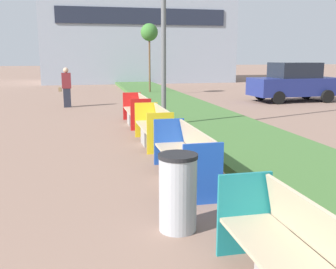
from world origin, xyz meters
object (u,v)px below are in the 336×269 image
Objects in this scene: bench_blue_frame at (185,160)px; bench_red_frame at (137,113)px; bench_yellow_frame at (154,130)px; sapling_tree_far at (149,33)px; litter_bin at (178,192)px; parked_car_distant at (294,82)px; pedestrian_walking at (66,87)px.

bench_blue_frame and bench_red_frame have the same top height.
bench_yellow_frame is 12.85m from sapling_tree_far.
parked_car_distant is (8.90, 12.69, 0.41)m from litter_bin.
bench_blue_frame is 11.16m from pedestrian_walking.
sapling_tree_far is at bearing 81.27° from litter_bin.
bench_blue_frame is 5.98m from bench_red_frame.
bench_red_frame is at bearing -153.01° from parked_car_distant.
parked_car_distant reaches higher than litter_bin.
bench_yellow_frame is 0.51× the size of sapling_tree_far.
sapling_tree_far is at bearing 82.43° from bench_blue_frame.
parked_car_distant reaches higher than pedestrian_walking.
bench_blue_frame is at bearing -97.57° from sapling_tree_far.
sapling_tree_far is at bearing 80.59° from bench_yellow_frame.
bench_blue_frame is 1.18× the size of bench_yellow_frame.
bench_red_frame is at bearing -64.58° from pedestrian_walking.
parked_car_distant reaches higher than bench_yellow_frame.
pedestrian_walking is at bearing -134.75° from sapling_tree_far.
sapling_tree_far is (2.65, 17.22, 2.87)m from litter_bin.
parked_car_distant reaches higher than bench_blue_frame.
litter_bin is 0.23× the size of parked_car_distant.
bench_yellow_frame is at bearing -90.03° from bench_red_frame.
bench_yellow_frame is 8.26m from pedestrian_walking.
parked_car_distant is (8.30, 4.81, 0.54)m from bench_red_frame.
litter_bin is at bearing -82.29° from pedestrian_walking.
bench_red_frame is at bearing -102.32° from sapling_tree_far.
bench_blue_frame is 0.54× the size of parked_car_distant.
litter_bin is 12.92m from pedestrian_walking.
sapling_tree_far is 6.71m from pedestrian_walking.
parked_car_distant is (10.64, -0.11, 0.06)m from pedestrian_walking.
pedestrian_walking reaches higher than bench_blue_frame.
sapling_tree_far is (2.04, 9.34, 3.00)m from bench_red_frame.
bench_yellow_frame is 4.94m from litter_bin.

